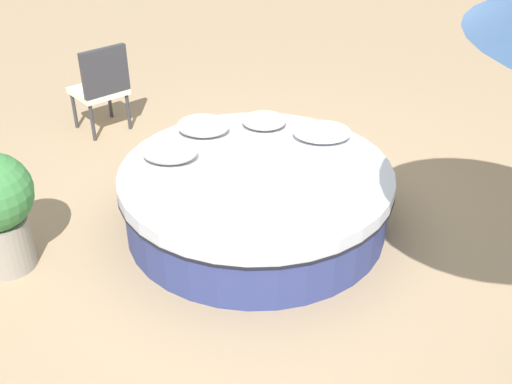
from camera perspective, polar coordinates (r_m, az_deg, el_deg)
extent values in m
plane|color=#9E8466|center=(5.28, 0.00, -3.01)|extent=(16.00, 16.00, 0.00)
cylinder|color=navy|center=(5.17, 0.00, -1.10)|extent=(2.19, 2.19, 0.42)
cylinder|color=black|center=(5.06, 0.00, 0.90)|extent=(2.27, 2.27, 0.02)
cylinder|color=#B2B7C6|center=(5.02, 0.00, 1.51)|extent=(2.26, 2.26, 0.12)
ellipsoid|color=white|center=(5.46, 6.19, 5.60)|extent=(0.52, 0.37, 0.16)
ellipsoid|color=beige|center=(5.65, 0.76, 6.70)|extent=(0.41, 0.32, 0.15)
ellipsoid|color=beige|center=(5.53, -4.96, 6.20)|extent=(0.48, 0.34, 0.18)
ellipsoid|color=beige|center=(5.12, -8.10, 3.81)|extent=(0.47, 0.34, 0.19)
cylinder|color=#333338|center=(7.15, -16.61, 7.32)|extent=(0.04, 0.04, 0.42)
cylinder|color=#333338|center=(7.32, -13.52, 8.35)|extent=(0.04, 0.04, 0.42)
cylinder|color=#333338|center=(6.80, -15.04, 6.28)|extent=(0.04, 0.04, 0.42)
cylinder|color=#333338|center=(6.98, -11.84, 7.37)|extent=(0.04, 0.04, 0.42)
cube|color=silver|center=(6.97, -14.51, 9.15)|extent=(0.72, 0.72, 0.06)
cube|color=#333338|center=(6.68, -13.93, 10.85)|extent=(0.42, 0.40, 0.50)
cylinder|color=gray|center=(5.08, -22.39, -4.49)|extent=(0.41, 0.41, 0.42)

